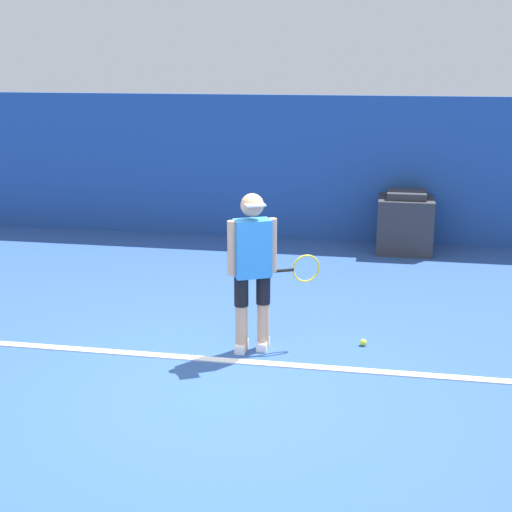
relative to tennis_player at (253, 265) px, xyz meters
name	(u,v)px	position (x,y,z in m)	size (l,w,h in m)	color
ground_plane	(216,391)	(-0.16, -0.96, -0.86)	(24.00, 24.00, 0.00)	#2D5193
back_wall	(297,168)	(-0.16, 4.52, 0.25)	(24.00, 0.10, 2.23)	#234C99
court_baseline	(231,361)	(-0.16, -0.33, -0.85)	(21.60, 0.10, 0.01)	white
tennis_player	(253,265)	(0.00, 0.00, 0.00)	(0.84, 0.50, 1.56)	tan
tennis_ball	(363,342)	(1.06, 0.28, -0.83)	(0.07, 0.07, 0.07)	#D1E533
covered_chair	(405,223)	(1.52, 4.04, -0.43)	(0.80, 0.76, 0.90)	#333338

